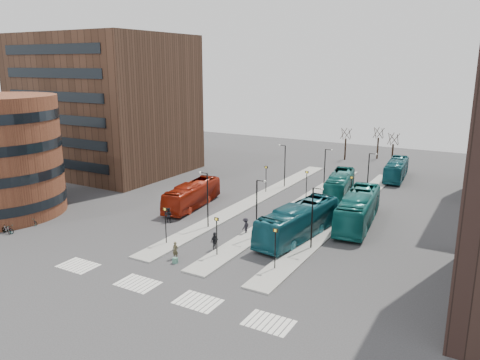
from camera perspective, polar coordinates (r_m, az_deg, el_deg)
The scene contains 22 objects.
ground at distance 37.02m, azimuth -15.44°, elevation -14.81°, with size 160.00×160.00×0.00m, color #313134.
island_left at distance 61.73m, azimuth 1.82°, elevation -2.41°, with size 2.50×45.00×0.15m, color gray.
island_mid at distance 59.27m, azimuth 6.95°, elevation -3.21°, with size 2.50×45.00×0.15m, color gray.
island_right at distance 57.33m, azimuth 12.48°, elevation -4.05°, with size 2.50×45.00×0.15m, color gray.
suitcase at distance 43.20m, azimuth -7.92°, elevation -9.70°, with size 0.42×0.33×0.52m, color navy.
red_bus at distance 58.83m, azimuth -5.84°, elevation -1.83°, with size 2.58×11.04×3.07m, color maroon.
teal_bus_a at distance 48.52m, azimuth 7.11°, elevation -5.04°, with size 2.98×12.75×3.55m, color #124D5A.
teal_bus_b at distance 64.96m, azimuth 12.04°, elevation -0.52°, with size 2.63×11.24×3.13m, color #13625F.
teal_bus_c at distance 53.65m, azimuth 14.20°, elevation -3.45°, with size 3.06×13.08×3.64m, color #146866.
teal_bus_d at distance 76.64m, azimuth 18.51°, elevation 1.23°, with size 2.55×10.91×3.04m, color #155C6A.
traveller at distance 43.92m, azimuth -7.89°, elevation -8.50°, with size 0.59×0.39×1.62m, color #4B452D.
commuter_a at distance 53.76m, azimuth -8.71°, elevation -4.24°, with size 0.82×0.64×1.68m, color black.
commuter_b at distance 45.53m, azimuth -3.13°, elevation -7.44°, with size 1.05×0.44×1.79m, color black.
commuter_c at distance 49.52m, azimuth 0.67°, elevation -5.62°, with size 1.14×0.66×1.77m, color black.
bicycle_near at distance 55.70m, azimuth -26.46°, elevation -5.38°, with size 0.58×1.67×0.88m, color gray.
bicycle_mid at distance 55.61m, azimuth -26.61°, elevation -5.40°, with size 0.44×1.54×0.93m, color gray.
bicycle_far at distance 57.24m, azimuth -24.06°, elevation -4.63°, with size 0.57×1.65×0.86m, color gray.
crosswalk_stripes at distance 38.52m, azimuth -9.23°, elevation -13.25°, with size 22.35×2.40×0.01m.
office_block at distance 80.92m, azimuth -16.02°, elevation 8.86°, with size 25.00×20.12×22.00m.
sign_poles at distance 52.64m, azimuth 3.62°, elevation -2.70°, with size 12.45×22.12×3.65m.
lamp_posts at distance 56.30m, azimuth 6.85°, elevation -0.43°, with size 14.04×20.24×6.12m.
bare_trees at distance 88.77m, azimuth 15.74°, elevation 3.90°, with size 10.97×8.14×5.90m.
Camera 1 is at (23.80, -22.27, 17.55)m, focal length 35.00 mm.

